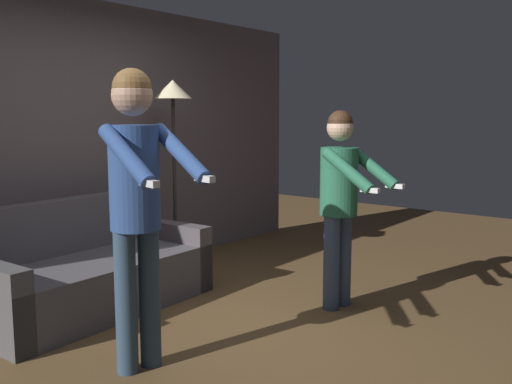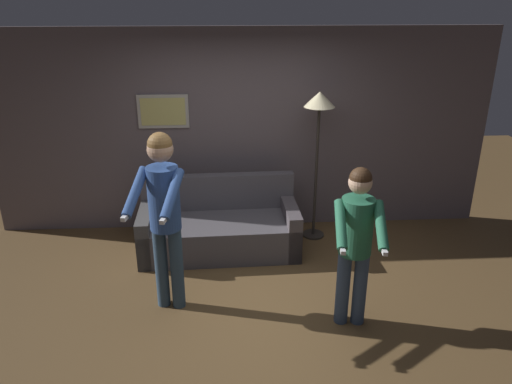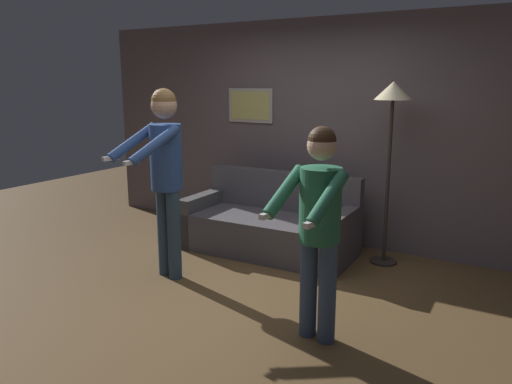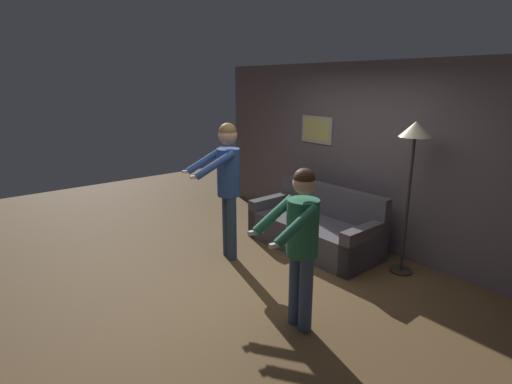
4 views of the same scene
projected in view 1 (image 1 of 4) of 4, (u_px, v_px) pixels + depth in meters
name	position (u px, v px, depth m)	size (l,w,h in m)	color
ground_plane	(231.00, 332.00, 4.11)	(12.00, 12.00, 0.00)	brown
back_wall_assembly	(67.00, 143.00, 5.11)	(6.40, 0.09, 2.60)	#64585D
couch	(91.00, 275.00, 4.58)	(1.93, 0.91, 0.87)	#544F55
torchiere_lamp	(173.00, 108.00, 5.53)	(0.37, 0.37, 1.89)	#332D28
person_standing_left	(136.00, 189.00, 3.36)	(0.53, 0.74, 1.83)	#314A62
person_standing_right	(341.00, 192.00, 4.52)	(0.48, 0.65, 1.59)	#3B5171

